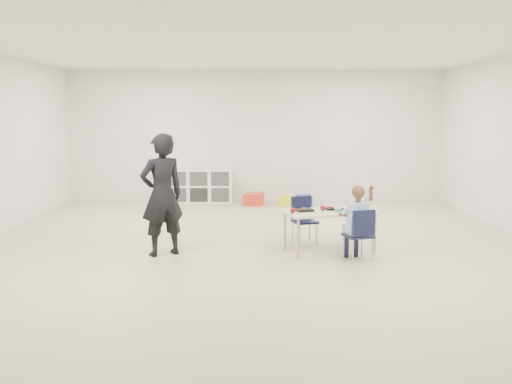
{
  "coord_description": "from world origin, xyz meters",
  "views": [
    {
      "loc": [
        -0.04,
        -7.18,
        1.83
      ],
      "look_at": [
        -0.01,
        -0.22,
        0.85
      ],
      "focal_mm": 38.0,
      "sensor_mm": 36.0,
      "label": 1
    }
  ],
  "objects_px": {
    "table": "(330,231)",
    "cubby_shelf": "(200,186)",
    "child": "(358,219)",
    "chair_near": "(358,234)",
    "adult": "(162,195)"
  },
  "relations": [
    {
      "from": "table",
      "to": "chair_near",
      "type": "distance_m",
      "value": 0.55
    },
    {
      "from": "child",
      "to": "adult",
      "type": "relative_size",
      "value": 0.66
    },
    {
      "from": "chair_near",
      "to": "child",
      "type": "relative_size",
      "value": 0.63
    },
    {
      "from": "cubby_shelf",
      "to": "child",
      "type": "bearing_deg",
      "value": -62.34
    },
    {
      "from": "table",
      "to": "cubby_shelf",
      "type": "bearing_deg",
      "value": 100.29
    },
    {
      "from": "cubby_shelf",
      "to": "chair_near",
      "type": "bearing_deg",
      "value": -62.34
    },
    {
      "from": "chair_near",
      "to": "child",
      "type": "xyz_separation_m",
      "value": [
        0.0,
        -0.0,
        0.19
      ]
    },
    {
      "from": "chair_near",
      "to": "cubby_shelf",
      "type": "distance_m",
      "value": 5.35
    },
    {
      "from": "table",
      "to": "chair_near",
      "type": "height_order",
      "value": "chair_near"
    },
    {
      "from": "adult",
      "to": "cubby_shelf",
      "type": "bearing_deg",
      "value": -122.03
    },
    {
      "from": "child",
      "to": "cubby_shelf",
      "type": "relative_size",
      "value": 0.76
    },
    {
      "from": "child",
      "to": "cubby_shelf",
      "type": "xyz_separation_m",
      "value": [
        -2.48,
        4.74,
        -0.18
      ]
    },
    {
      "from": "chair_near",
      "to": "adult",
      "type": "bearing_deg",
      "value": 156.61
    },
    {
      "from": "chair_near",
      "to": "adult",
      "type": "relative_size",
      "value": 0.42
    },
    {
      "from": "table",
      "to": "chair_near",
      "type": "relative_size",
      "value": 2.0
    }
  ]
}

